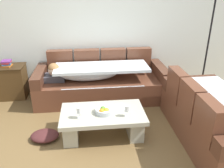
# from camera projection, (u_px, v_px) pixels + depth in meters

# --- Properties ---
(ground_plane) EXTENTS (14.00, 14.00, 0.00)m
(ground_plane) POSITION_uv_depth(u_px,v_px,m) (95.00, 153.00, 3.06)
(ground_plane) COLOR brown
(back_wall) EXTENTS (9.00, 0.10, 2.70)m
(back_wall) POSITION_uv_depth(u_px,v_px,m) (88.00, 23.00, 4.48)
(back_wall) COLOR white
(back_wall) RESTS_ON ground_plane
(couch_along_wall) EXTENTS (2.44, 0.92, 0.88)m
(couch_along_wall) POSITION_uv_depth(u_px,v_px,m) (99.00, 82.00, 4.43)
(couch_along_wall) COLOR brown
(couch_along_wall) RESTS_ON ground_plane
(couch_near_window) EXTENTS (0.92, 1.84, 0.88)m
(couch_near_window) POSITION_uv_depth(u_px,v_px,m) (212.00, 119.00, 3.22)
(couch_near_window) COLOR brown
(couch_near_window) RESTS_ON ground_plane
(coffee_table) EXTENTS (1.20, 0.68, 0.38)m
(coffee_table) POSITION_uv_depth(u_px,v_px,m) (103.00, 120.00, 3.36)
(coffee_table) COLOR #B5B5A0
(coffee_table) RESTS_ON ground_plane
(fruit_bowl) EXTENTS (0.28, 0.28, 0.10)m
(fruit_bowl) POSITION_uv_depth(u_px,v_px,m) (105.00, 110.00, 3.27)
(fruit_bowl) COLOR silver
(fruit_bowl) RESTS_ON coffee_table
(wine_glass_near_left) EXTENTS (0.07, 0.07, 0.17)m
(wine_glass_near_left) POSITION_uv_depth(u_px,v_px,m) (79.00, 111.00, 3.11)
(wine_glass_near_left) COLOR silver
(wine_glass_near_left) RESTS_ON coffee_table
(wine_glass_near_right) EXTENTS (0.07, 0.07, 0.17)m
(wine_glass_near_right) POSITION_uv_depth(u_px,v_px,m) (127.00, 109.00, 3.16)
(wine_glass_near_right) COLOR silver
(wine_glass_near_right) RESTS_ON coffee_table
(open_magazine) EXTENTS (0.33, 0.29, 0.01)m
(open_magazine) POSITION_uv_depth(u_px,v_px,m) (117.00, 108.00, 3.40)
(open_magazine) COLOR white
(open_magazine) RESTS_ON coffee_table
(side_cabinet) EXTENTS (0.72, 0.44, 0.64)m
(side_cabinet) POSITION_uv_depth(u_px,v_px,m) (7.00, 82.00, 4.46)
(side_cabinet) COLOR #4D3419
(side_cabinet) RESTS_ON ground_plane
(book_stack_on_cabinet) EXTENTS (0.18, 0.21, 0.11)m
(book_stack_on_cabinet) POSITION_uv_depth(u_px,v_px,m) (7.00, 63.00, 4.31)
(book_stack_on_cabinet) COLOR #B76623
(book_stack_on_cabinet) RESTS_ON side_cabinet
(floor_lamp) EXTENTS (0.33, 0.31, 1.95)m
(floor_lamp) POSITION_uv_depth(u_px,v_px,m) (207.00, 40.00, 4.23)
(floor_lamp) COLOR black
(floor_lamp) RESTS_ON ground_plane
(crumpled_garment) EXTENTS (0.42, 0.34, 0.12)m
(crumpled_garment) POSITION_uv_depth(u_px,v_px,m) (45.00, 136.00, 3.32)
(crumpled_garment) COLOR #4C2323
(crumpled_garment) RESTS_ON ground_plane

